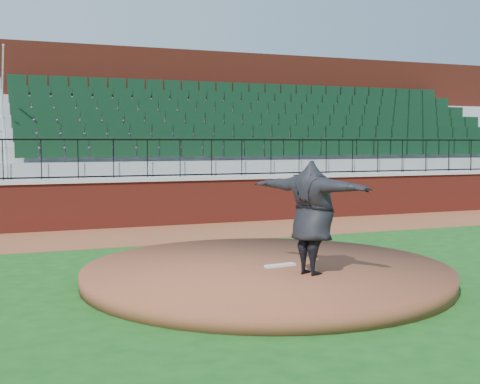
# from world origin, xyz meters

# --- Properties ---
(ground) EXTENTS (90.00, 90.00, 0.00)m
(ground) POSITION_xyz_m (0.00, 0.00, 0.00)
(ground) COLOR #154A16
(ground) RESTS_ON ground
(warning_track) EXTENTS (34.00, 3.20, 0.01)m
(warning_track) POSITION_xyz_m (0.00, 5.40, 0.01)
(warning_track) COLOR brown
(warning_track) RESTS_ON ground
(field_wall) EXTENTS (34.00, 0.35, 1.20)m
(field_wall) POSITION_xyz_m (0.00, 7.00, 0.60)
(field_wall) COLOR maroon
(field_wall) RESTS_ON ground
(wall_cap) EXTENTS (34.00, 0.45, 0.10)m
(wall_cap) POSITION_xyz_m (0.00, 7.00, 1.25)
(wall_cap) COLOR #B7B7B7
(wall_cap) RESTS_ON field_wall
(wall_railing) EXTENTS (34.00, 0.05, 1.00)m
(wall_railing) POSITION_xyz_m (0.00, 7.00, 1.80)
(wall_railing) COLOR black
(wall_railing) RESTS_ON wall_cap
(seating_stands) EXTENTS (34.00, 5.10, 4.60)m
(seating_stands) POSITION_xyz_m (0.00, 9.72, 2.30)
(seating_stands) COLOR gray
(seating_stands) RESTS_ON ground
(concourse_wall) EXTENTS (34.00, 0.50, 5.50)m
(concourse_wall) POSITION_xyz_m (0.00, 12.52, 2.75)
(concourse_wall) COLOR maroon
(concourse_wall) RESTS_ON ground
(pitchers_mound) EXTENTS (5.88, 5.88, 0.25)m
(pitchers_mound) POSITION_xyz_m (-0.27, -0.33, 0.12)
(pitchers_mound) COLOR brown
(pitchers_mound) RESTS_ON ground
(pitching_rubber) EXTENTS (0.54, 0.19, 0.03)m
(pitching_rubber) POSITION_xyz_m (-0.09, -0.46, 0.27)
(pitching_rubber) COLOR silver
(pitching_rubber) RESTS_ON pitchers_mound
(pitcher) EXTENTS (1.43, 2.15, 1.71)m
(pitcher) POSITION_xyz_m (0.10, -1.18, 1.11)
(pitcher) COLOR black
(pitcher) RESTS_ON pitchers_mound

